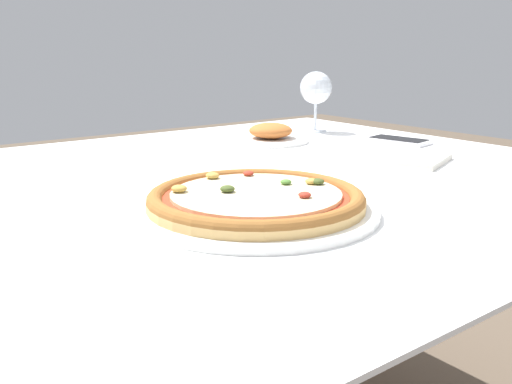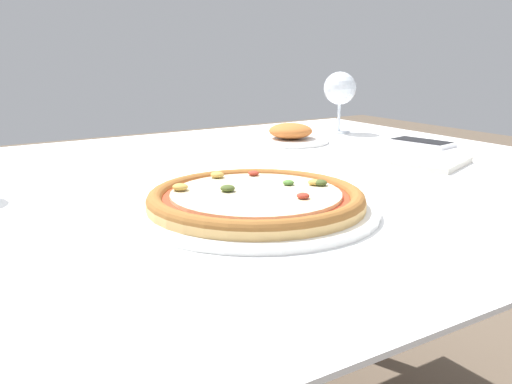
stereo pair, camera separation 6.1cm
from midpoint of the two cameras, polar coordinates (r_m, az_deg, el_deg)
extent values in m
cube|color=brown|center=(0.99, -5.23, -0.16)|extent=(1.32, 1.02, 0.04)
cube|color=white|center=(0.99, -5.26, 1.02)|extent=(1.42, 1.12, 0.01)
cylinder|color=brown|center=(1.79, 3.68, -5.11)|extent=(0.06, 0.06, 0.66)
cylinder|color=white|center=(0.79, -2.20, -1.78)|extent=(0.34, 0.34, 0.01)
cylinder|color=#E0B26B|center=(0.79, -2.21, -1.01)|extent=(0.30, 0.30, 0.01)
torus|color=#935B28|center=(0.79, -2.21, -0.59)|extent=(0.30, 0.30, 0.02)
cylinder|color=#BC381E|center=(0.79, -2.22, -0.48)|extent=(0.26, 0.26, 0.00)
cylinder|color=beige|center=(0.78, -2.22, -0.20)|extent=(0.24, 0.24, 0.00)
ellipsoid|color=#BC9342|center=(0.87, -6.37, 1.64)|extent=(0.02, 0.02, 0.01)
ellipsoid|color=#A83323|center=(0.88, -2.75, 1.87)|extent=(0.02, 0.02, 0.01)
ellipsoid|color=#BC9342|center=(0.79, -9.88, 0.33)|extent=(0.02, 0.02, 0.01)
ellipsoid|color=#425123|center=(0.79, -5.09, 0.31)|extent=(0.02, 0.02, 0.01)
ellipsoid|color=#BC9342|center=(0.83, 3.49, 1.07)|extent=(0.02, 0.02, 0.01)
ellipsoid|color=#A83323|center=(0.75, 2.60, -0.30)|extent=(0.02, 0.02, 0.01)
ellipsoid|color=#4C7A33|center=(0.83, 0.91, 1.00)|extent=(0.02, 0.02, 0.01)
ellipsoid|color=#425123|center=(0.83, 4.10, 1.04)|extent=(0.02, 0.02, 0.01)
cylinder|color=silver|center=(1.55, 4.79, 6.11)|extent=(0.06, 0.06, 0.00)
cylinder|color=silver|center=(1.55, 4.83, 7.59)|extent=(0.01, 0.01, 0.08)
sphere|color=silver|center=(1.54, 4.88, 10.35)|extent=(0.09, 0.09, 0.09)
cube|color=white|center=(1.40, 12.88, 5.01)|extent=(0.10, 0.15, 0.01)
cube|color=black|center=(1.40, 12.89, 5.23)|extent=(0.08, 0.14, 0.00)
cylinder|color=white|center=(1.37, 0.19, 5.20)|extent=(0.18, 0.18, 0.01)
ellipsoid|color=#BC662D|center=(1.37, 0.20, 6.16)|extent=(0.10, 0.10, 0.04)
cube|color=silver|center=(1.17, 14.20, 3.18)|extent=(0.18, 0.16, 0.01)
camera|label=1|loc=(0.03, -92.22, -0.57)|focal=40.00mm
camera|label=2|loc=(0.03, 87.78, 0.57)|focal=40.00mm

